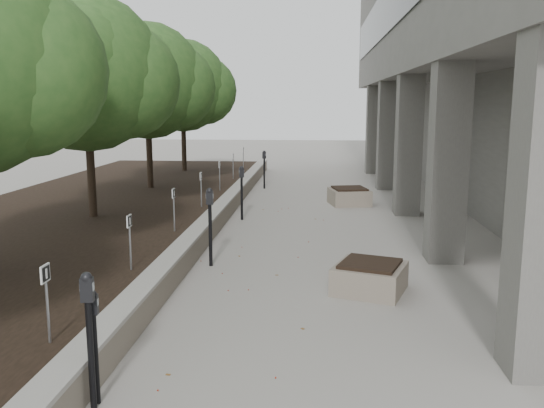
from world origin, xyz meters
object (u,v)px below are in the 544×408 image
(parking_meter_2, at_px, (95,347))
(planter_back, at_px, (349,196))
(parking_meter_4, at_px, (242,193))
(crabapple_tree_3, at_px, (87,107))
(parking_meter_5, at_px, (264,170))
(crabapple_tree_5, at_px, (183,105))
(parking_meter_3, at_px, (210,227))
(parking_meter_1, at_px, (90,342))
(planter_front, at_px, (370,277))
(crabapple_tree_4, at_px, (148,106))

(parking_meter_2, height_order, planter_back, parking_meter_2)
(parking_meter_4, bearing_deg, planter_back, 26.43)
(crabapple_tree_3, bearing_deg, parking_meter_5, 64.88)
(crabapple_tree_5, xyz_separation_m, parking_meter_3, (3.50, -12.79, -2.33))
(parking_meter_1, relative_size, parking_meter_2, 1.18)
(parking_meter_3, bearing_deg, parking_meter_5, 85.90)
(parking_meter_4, distance_m, planter_front, 6.65)
(crabapple_tree_3, relative_size, crabapple_tree_5, 1.00)
(parking_meter_3, bearing_deg, parking_meter_1, -96.12)
(crabapple_tree_4, height_order, crabapple_tree_5, same)
(parking_meter_2, relative_size, planter_back, 1.08)
(parking_meter_2, bearing_deg, parking_meter_4, 80.89)
(parking_meter_5, height_order, planter_front, parking_meter_5)
(parking_meter_1, xyz_separation_m, planter_back, (3.39, 12.69, -0.48))
(parking_meter_2, xyz_separation_m, planter_back, (3.38, 12.57, -0.36))
(planter_front, height_order, planter_back, planter_back)
(parking_meter_3, xyz_separation_m, planter_back, (3.14, 7.25, -0.51))
(planter_back, bearing_deg, crabapple_tree_4, 175.38)
(crabapple_tree_3, distance_m, parking_meter_4, 4.61)
(parking_meter_1, distance_m, planter_back, 13.14)
(parking_meter_2, relative_size, parking_meter_5, 0.88)
(crabapple_tree_3, relative_size, planter_front, 4.86)
(crabapple_tree_3, height_order, planter_front, crabapple_tree_3)
(planter_front, bearing_deg, parking_meter_4, 116.77)
(parking_meter_3, relative_size, parking_meter_5, 1.08)
(crabapple_tree_3, height_order, crabapple_tree_4, same)
(parking_meter_5, relative_size, planter_back, 1.22)
(parking_meter_3, bearing_deg, crabapple_tree_3, 137.94)
(crabapple_tree_3, relative_size, crabapple_tree_4, 1.00)
(crabapple_tree_4, height_order, parking_meter_1, crabapple_tree_4)
(crabapple_tree_3, relative_size, parking_meter_3, 3.46)
(parking_meter_5, distance_m, planter_front, 12.19)
(crabapple_tree_4, xyz_separation_m, parking_meter_3, (3.50, -7.79, -2.33))
(crabapple_tree_3, xyz_separation_m, parking_meter_1, (3.25, -8.22, -2.37))
(parking_meter_1, bearing_deg, planter_back, 67.51)
(parking_meter_1, distance_m, parking_meter_4, 10.01)
(crabapple_tree_3, height_order, parking_meter_5, crabapple_tree_3)
(crabapple_tree_3, bearing_deg, crabapple_tree_4, 90.00)
(parking_meter_3, distance_m, parking_meter_5, 10.48)
(crabapple_tree_3, distance_m, planter_front, 8.22)
(crabapple_tree_3, distance_m, crabapple_tree_5, 10.00)
(parking_meter_2, height_order, planter_front, parking_meter_2)
(crabapple_tree_5, xyz_separation_m, parking_meter_1, (3.25, -18.22, -2.37))
(parking_meter_4, bearing_deg, parking_meter_1, -105.84)
(crabapple_tree_4, distance_m, parking_meter_5, 5.10)
(crabapple_tree_3, distance_m, parking_meter_3, 5.05)
(crabapple_tree_3, height_order, parking_meter_1, crabapple_tree_3)
(crabapple_tree_5, bearing_deg, parking_meter_1, -79.89)
(parking_meter_1, height_order, planter_front, parking_meter_1)
(parking_meter_4, bearing_deg, parking_meter_3, -104.59)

